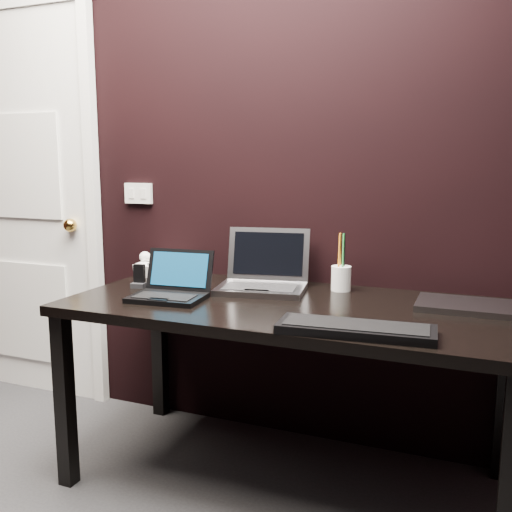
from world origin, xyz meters
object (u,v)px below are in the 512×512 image
at_px(ext_keyboard, 356,329).
at_px(silver_laptop, 263,279).
at_px(desk, 287,322).
at_px(closed_laptop, 464,306).
at_px(pen_cup, 341,277).
at_px(door, 24,205).
at_px(mobile_phone, 139,279).
at_px(desk_phone, 161,267).
at_px(netbook, 171,289).

bearing_deg(ext_keyboard, silver_laptop, 136.69).
relative_size(desk, silver_laptop, 4.15).
xyz_separation_m(ext_keyboard, closed_laptop, (0.30, 0.46, -0.00)).
height_order(desk, ext_keyboard, ext_keyboard).
relative_size(desk, closed_laptop, 5.03).
distance_m(desk, pen_cup, 0.34).
bearing_deg(closed_laptop, ext_keyboard, -123.66).
xyz_separation_m(door, mobile_phone, (0.97, -0.36, -0.27)).
height_order(closed_laptop, desk_phone, desk_phone).
relative_size(silver_laptop, pen_cup, 1.68).
bearing_deg(silver_laptop, mobile_phone, -162.72).
relative_size(netbook, desk_phone, 1.23).
bearing_deg(mobile_phone, door, 159.51).
bearing_deg(desk, mobile_phone, 178.86).
bearing_deg(closed_laptop, desk_phone, 175.28).
distance_m(silver_laptop, desk_phone, 0.57).
height_order(desk, netbook, netbook).
distance_m(door, netbook, 1.32).
height_order(ext_keyboard, mobile_phone, mobile_phone).
bearing_deg(netbook, desk_phone, 126.31).
bearing_deg(ext_keyboard, mobile_phone, 162.89).
xyz_separation_m(ext_keyboard, desk_phone, (-1.06, 0.57, 0.03)).
distance_m(door, desk, 1.73).
height_order(silver_laptop, pen_cup, silver_laptop).
relative_size(closed_laptop, mobile_phone, 3.39).
xyz_separation_m(netbook, closed_laptop, (1.08, 0.27, -0.03)).
bearing_deg(desk_phone, silver_laptop, -9.85).
bearing_deg(mobile_phone, pen_cup, 18.09).
xyz_separation_m(silver_laptop, ext_keyboard, (0.50, -0.47, -0.03)).
height_order(closed_laptop, pen_cup, pen_cup).
distance_m(desk_phone, pen_cup, 0.87).
height_order(desk, mobile_phone, mobile_phone).
xyz_separation_m(ext_keyboard, mobile_phone, (-1.01, 0.31, 0.02)).
relative_size(silver_laptop, ext_keyboard, 0.81).
height_order(silver_laptop, desk_phone, silver_laptop).
xyz_separation_m(desk, closed_laptop, (0.63, 0.16, 0.09)).
distance_m(ext_keyboard, desk_phone, 1.20).
relative_size(door, ext_keyboard, 4.24).
height_order(desk, silver_laptop, silver_laptop).
distance_m(desk, desk_phone, 0.79).
relative_size(netbook, closed_laptop, 0.90).
xyz_separation_m(desk, mobile_phone, (-0.68, 0.01, 0.12)).
height_order(door, desk_phone, door).
distance_m(ext_keyboard, closed_laptop, 0.55).
bearing_deg(desk, door, 167.18).
height_order(netbook, closed_laptop, netbook).
bearing_deg(desk_phone, ext_keyboard, -28.18).
xyz_separation_m(door, closed_laptop, (2.28, -0.22, -0.29)).
distance_m(desk, netbook, 0.48).
bearing_deg(door, netbook, -22.02).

